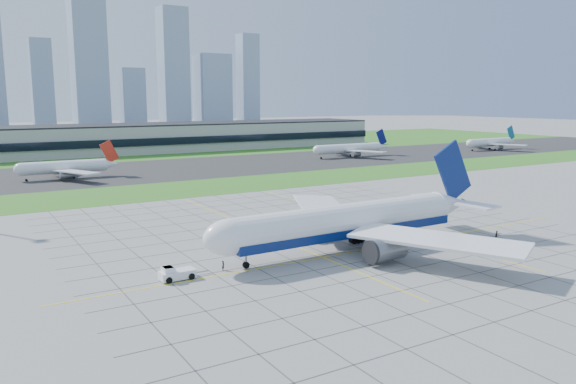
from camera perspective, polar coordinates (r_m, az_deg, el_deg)
name	(u,v)px	position (r m, az deg, el deg)	size (l,w,h in m)	color
ground	(358,248)	(115.44, 7.08, -5.66)	(1400.00, 1400.00, 0.00)	gray
grass_median	(192,188)	(192.71, -9.68, 0.39)	(700.00, 35.00, 0.04)	#3A7320
asphalt_taxiway	(144,171)	(244.26, -14.44, 2.13)	(700.00, 75.00, 0.04)	#383838
grass_far	(88,150)	(350.53, -19.69, 4.02)	(700.00, 145.00, 0.04)	#3A7320
apron_markings	(328,236)	(124.28, 4.07, -4.51)	(120.00, 130.00, 0.03)	#474744
terminal	(167,137)	(336.21, -12.17, 5.50)	(260.00, 43.00, 15.80)	#B7B7B2
city_skyline	(15,68)	(611.00, -25.97, 11.27)	(523.00, 32.40, 160.00)	#8B9DB6
airliner	(349,222)	(112.30, 6.17, -3.06)	(66.58, 67.49, 20.96)	white
pushback_tug	(176,273)	(96.70, -11.35, -8.12)	(8.71, 3.14, 2.42)	white
crew_near	(223,266)	(100.43, -6.60, -7.43)	(0.65, 0.43, 1.78)	black
crew_far	(497,234)	(130.47, 20.46, -4.06)	(0.79, 0.62, 1.64)	#2A261C
distant_jet_1	(66,167)	(228.23, -21.62, 2.39)	(35.78, 42.66, 14.08)	white
distant_jet_2	(350,148)	(293.59, 6.29, 4.43)	(45.17, 42.66, 14.08)	white
distant_jet_3	(491,142)	(353.75, 19.88, 4.78)	(38.89, 42.66, 14.08)	white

